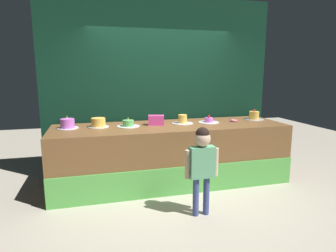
# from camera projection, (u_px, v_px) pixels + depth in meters

# --- Properties ---
(ground_plane) EXTENTS (12.00, 12.00, 0.00)m
(ground_plane) POSITION_uv_depth(u_px,v_px,m) (181.00, 194.00, 4.22)
(ground_plane) COLOR #BCB29E
(stage_platform) EXTENTS (3.69, 1.11, 0.94)m
(stage_platform) POSITION_uv_depth(u_px,v_px,m) (171.00, 154.00, 4.65)
(stage_platform) COLOR brown
(stage_platform) RESTS_ON ground_plane
(curtain_backdrop) EXTENTS (4.04, 0.08, 3.05)m
(curtain_backdrop) POSITION_uv_depth(u_px,v_px,m) (161.00, 86.00, 5.07)
(curtain_backdrop) COLOR black
(curtain_backdrop) RESTS_ON ground_plane
(child_figure) EXTENTS (0.43, 0.20, 1.13)m
(child_figure) POSITION_uv_depth(u_px,v_px,m) (202.00, 159.00, 3.49)
(child_figure) COLOR #3F4C8C
(child_figure) RESTS_ON ground_plane
(pink_box) EXTENTS (0.27, 0.20, 0.16)m
(pink_box) POSITION_uv_depth(u_px,v_px,m) (156.00, 120.00, 4.56)
(pink_box) COLOR #E2419B
(pink_box) RESTS_ON stage_platform
(donut) EXTENTS (0.12, 0.12, 0.04)m
(donut) POSITION_uv_depth(u_px,v_px,m) (234.00, 121.00, 4.88)
(donut) COLOR pink
(donut) RESTS_ON stage_platform
(cake_far_left) EXTENTS (0.31, 0.31, 0.21)m
(cake_far_left) POSITION_uv_depth(u_px,v_px,m) (68.00, 124.00, 4.28)
(cake_far_left) COLOR white
(cake_far_left) RESTS_ON stage_platform
(cake_left) EXTENTS (0.31, 0.31, 0.14)m
(cake_left) POSITION_uv_depth(u_px,v_px,m) (98.00, 123.00, 4.39)
(cake_left) COLOR silver
(cake_left) RESTS_ON stage_platform
(cake_center_left) EXTENTS (0.35, 0.35, 0.16)m
(cake_center_left) POSITION_uv_depth(u_px,v_px,m) (128.00, 124.00, 4.44)
(cake_center_left) COLOR white
(cake_center_left) RESTS_ON stage_platform
(cake_center_right) EXTENTS (0.35, 0.35, 0.15)m
(cake_center_right) POSITION_uv_depth(u_px,v_px,m) (183.00, 120.00, 4.70)
(cake_center_right) COLOR silver
(cake_center_right) RESTS_ON stage_platform
(cake_right) EXTENTS (0.35, 0.35, 0.13)m
(cake_right) POSITION_uv_depth(u_px,v_px,m) (209.00, 121.00, 4.79)
(cake_right) COLOR white
(cake_right) RESTS_ON stage_platform
(cake_far_right) EXTENTS (0.33, 0.33, 0.18)m
(cake_far_right) POSITION_uv_depth(u_px,v_px,m) (254.00, 116.00, 5.08)
(cake_far_right) COLOR silver
(cake_far_right) RESTS_ON stage_platform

